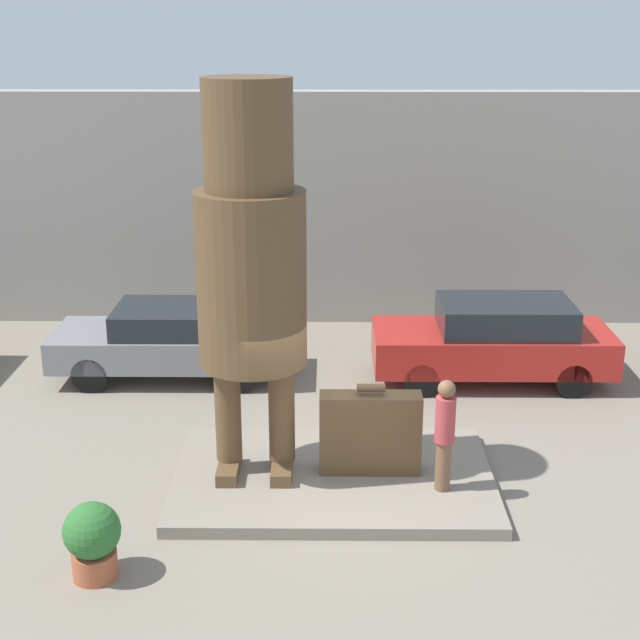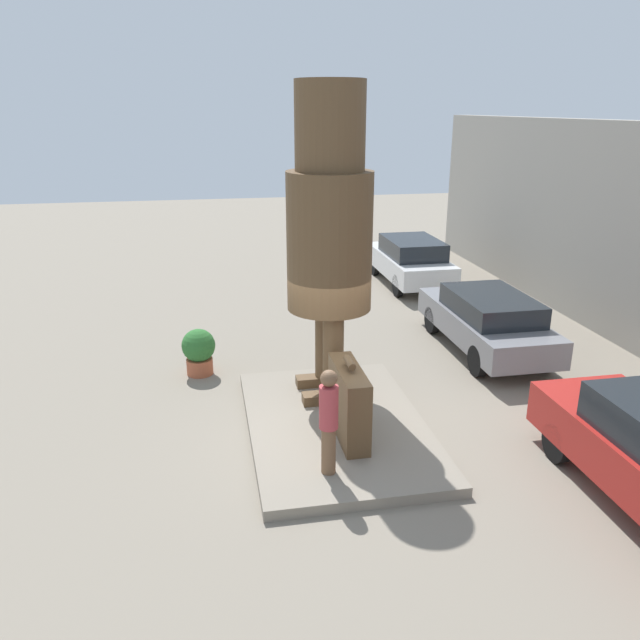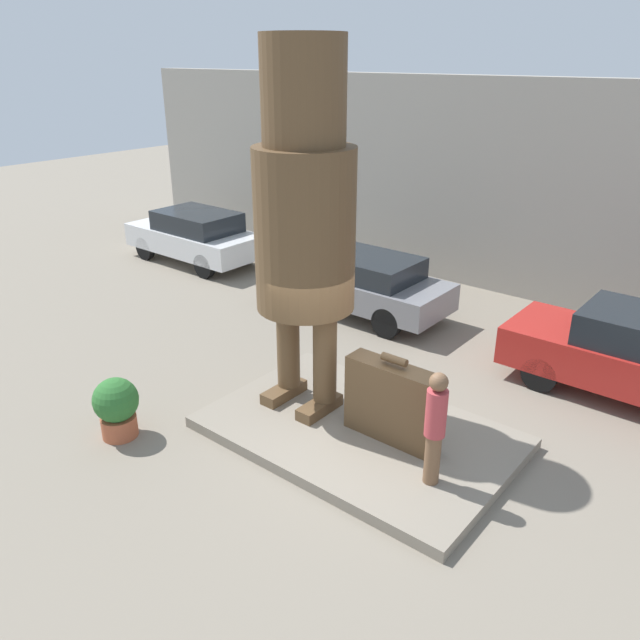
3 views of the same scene
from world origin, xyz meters
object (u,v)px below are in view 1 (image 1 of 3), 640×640
tourist (445,431)px  planter_pot (93,538)px  parked_car_grey (172,339)px  giant_suitcase (370,433)px  statue_figure (251,254)px  parked_car_red (495,340)px

tourist → planter_pot: bearing=-157.2°
parked_car_grey → giant_suitcase: bearing=131.2°
tourist → parked_car_grey: (-4.64, 4.68, -0.33)m
statue_figure → planter_pot: (-1.82, -2.45, -2.98)m
parked_car_grey → tourist: bearing=134.8°
giant_suitcase → planter_pot: 4.29m
tourist → parked_car_red: (1.52, 4.52, -0.27)m
tourist → parked_car_red: tourist is taller
parked_car_grey → planter_pot: bearing=90.9°
giant_suitcase → tourist: bearing=-28.3°
statue_figure → parked_car_grey: bearing=115.0°
giant_suitcase → parked_car_grey: size_ratio=0.34×
statue_figure → parked_car_red: statue_figure is taller
statue_figure → parked_car_red: (4.24, 3.97, -2.68)m
giant_suitcase → parked_car_grey: giant_suitcase is taller
parked_car_grey → parked_car_red: size_ratio=0.98×
giant_suitcase → statue_figure: bearing=179.9°
statue_figure → parked_car_grey: (-1.92, 4.13, -2.75)m
tourist → planter_pot: size_ratio=1.67×
planter_pot → statue_figure: bearing=53.5°
parked_car_grey → parked_car_red: (6.16, -0.16, 0.07)m
tourist → parked_car_grey: tourist is taller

